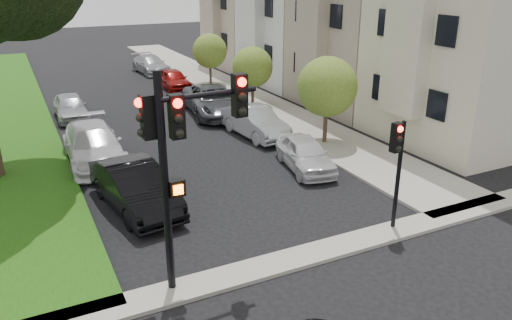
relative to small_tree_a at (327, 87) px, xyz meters
name	(u,v)px	position (x,y,z in m)	size (l,w,h in m)	color
ground	(344,297)	(-6.20, -10.18, -2.76)	(140.00, 140.00, 0.00)	black
sidewalk_right	(222,85)	(0.55, 13.82, -2.70)	(3.50, 44.00, 0.12)	#A39D83
sidewalk_cross	(303,257)	(-6.20, -8.18, -2.70)	(60.00, 1.00, 0.12)	#A39D83
small_tree_a	(327,87)	(0.00, 0.00, 0.00)	(2.76, 2.76, 4.15)	black
small_tree_b	(253,67)	(0.00, 7.77, -0.36)	(2.40, 2.40, 3.60)	black
small_tree_c	(210,51)	(0.00, 14.64, -0.34)	(2.42, 2.42, 3.63)	black
traffic_signal_main	(180,144)	(-9.55, -7.95, 1.17)	(2.78, 0.72, 5.69)	black
traffic_signal_secondary	(397,156)	(-2.86, -7.99, -0.25)	(0.47, 0.38, 3.59)	black
car_parked_0	(305,154)	(-2.50, -2.30, -2.08)	(1.59, 3.95, 1.34)	silver
car_parked_1	(255,122)	(-2.42, 2.53, -2.02)	(1.55, 4.45, 1.47)	#999BA0
car_parked_2	(214,101)	(-2.76, 7.15, -1.95)	(2.68, 5.80, 1.61)	#3F4247
car_parked_3	(174,79)	(-2.80, 14.50, -2.07)	(1.62, 4.02, 1.37)	maroon
car_parked_4	(151,64)	(-2.66, 20.83, -2.06)	(1.96, 4.81, 1.40)	#999BA0
car_parked_5	(135,187)	(-9.67, -2.87, -1.95)	(1.70, 4.87, 1.61)	black
car_parked_6	(93,145)	(-10.17, 2.37, -1.96)	(2.23, 5.48, 1.59)	silver
car_parked_7	(70,107)	(-10.17, 9.86, -2.07)	(1.63, 4.05, 1.38)	#999BA0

